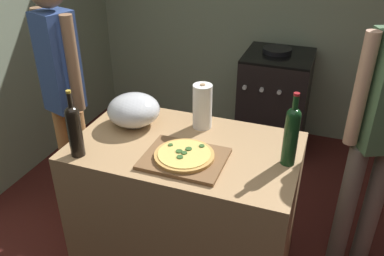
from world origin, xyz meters
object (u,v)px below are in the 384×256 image
object	(u,v)px
person_in_stripes	(63,89)
person_in_red	(381,123)
pizza	(184,155)
paper_towel_roll	(202,106)
wine_bottle_amber	(291,134)
stove	(274,102)
mixing_bowl	(134,110)
wine_bottle_clear	(74,129)

from	to	relation	value
person_in_stripes	person_in_red	size ratio (longest dim) A/B	0.98
pizza	paper_towel_roll	distance (m)	0.37
wine_bottle_amber	stove	xyz separation A→B (m)	(-0.31, 1.67, -0.64)
mixing_bowl	stove	bearing A→B (deg)	70.10
wine_bottle_clear	stove	distance (m)	2.17
pizza	wine_bottle_amber	distance (m)	0.52
mixing_bowl	paper_towel_roll	world-z (taller)	paper_towel_roll
paper_towel_roll	wine_bottle_amber	world-z (taller)	wine_bottle_amber
person_in_red	pizza	bearing A→B (deg)	-147.07
wine_bottle_amber	person_in_red	xyz separation A→B (m)	(0.43, 0.44, -0.09)
wine_bottle_clear	mixing_bowl	bearing A→B (deg)	72.78
stove	wine_bottle_clear	bearing A→B (deg)	-109.38
wine_bottle_amber	person_in_red	distance (m)	0.61
wine_bottle_clear	wine_bottle_amber	bearing A→B (deg)	16.00
wine_bottle_clear	person_in_stripes	size ratio (longest dim) A/B	0.21
mixing_bowl	person_in_red	size ratio (longest dim) A/B	0.17
wine_bottle_amber	mixing_bowl	bearing A→B (deg)	173.65
mixing_bowl	stove	xyz separation A→B (m)	(0.57, 1.57, -0.56)
wine_bottle_clear	pizza	bearing A→B (deg)	14.57
pizza	paper_towel_roll	size ratio (longest dim) A/B	1.15
pizza	stove	xyz separation A→B (m)	(0.17, 1.82, -0.50)
stove	person_in_stripes	distance (m)	1.90
pizza	wine_bottle_amber	world-z (taller)	wine_bottle_amber
mixing_bowl	wine_bottle_amber	size ratio (longest dim) A/B	0.79
pizza	paper_towel_roll	xyz separation A→B (m)	(-0.03, 0.35, 0.10)
pizza	wine_bottle_amber	xyz separation A→B (m)	(0.48, 0.15, 0.14)
pizza	wine_bottle_clear	distance (m)	0.55
paper_towel_roll	wine_bottle_clear	world-z (taller)	wine_bottle_clear
person_in_red	stove	bearing A→B (deg)	120.90
paper_towel_roll	person_in_red	bearing A→B (deg)	13.94
wine_bottle_clear	person_in_red	size ratio (longest dim) A/B	0.20
pizza	person_in_stripes	bearing A→B (deg)	156.84
paper_towel_roll	stove	bearing A→B (deg)	82.40
pizza	mixing_bowl	xyz separation A→B (m)	(-0.40, 0.25, 0.06)
paper_towel_roll	person_in_stripes	world-z (taller)	person_in_stripes
wine_bottle_clear	stove	xyz separation A→B (m)	(0.69, 1.96, -0.62)
paper_towel_roll	wine_bottle_amber	distance (m)	0.55
pizza	mixing_bowl	world-z (taller)	mixing_bowl
stove	person_in_stripes	xyz separation A→B (m)	(-1.18, -1.39, 0.52)
paper_towel_roll	stove	size ratio (longest dim) A/B	0.27
wine_bottle_clear	person_in_red	xyz separation A→B (m)	(1.43, 0.72, -0.07)
mixing_bowl	pizza	bearing A→B (deg)	-31.92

